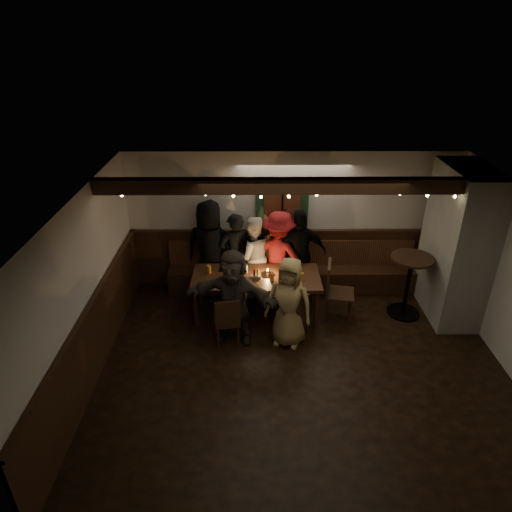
{
  "coord_description": "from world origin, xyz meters",
  "views": [
    {
      "loc": [
        -0.71,
        -5.24,
        4.59
      ],
      "look_at": [
        -0.67,
        1.6,
        1.05
      ],
      "focal_mm": 32.0,
      "sensor_mm": 36.0,
      "label": 1
    }
  ],
  "objects_px": {
    "chair_end": "(334,288)",
    "high_top": "(409,279)",
    "chair_near_right": "(293,314)",
    "person_a": "(210,248)",
    "person_e": "(299,254)",
    "person_b": "(235,255)",
    "person_g": "(289,303)",
    "person_d": "(279,255)",
    "dining_table": "(256,280)",
    "person_f": "(233,297)",
    "chair_near_left": "(227,319)",
    "person_c": "(253,256)"
  },
  "relations": [
    {
      "from": "person_d",
      "to": "person_a",
      "type": "bearing_deg",
      "value": 15.41
    },
    {
      "from": "person_f",
      "to": "high_top",
      "type": "bearing_deg",
      "value": 28.01
    },
    {
      "from": "person_a",
      "to": "person_f",
      "type": "xyz_separation_m",
      "value": [
        0.48,
        -1.46,
        -0.12
      ]
    },
    {
      "from": "person_a",
      "to": "person_f",
      "type": "relative_size",
      "value": 1.15
    },
    {
      "from": "person_a",
      "to": "person_f",
      "type": "height_order",
      "value": "person_a"
    },
    {
      "from": "person_a",
      "to": "person_d",
      "type": "bearing_deg",
      "value": -172.55
    },
    {
      "from": "person_e",
      "to": "chair_near_left",
      "type": "bearing_deg",
      "value": 38.99
    },
    {
      "from": "dining_table",
      "to": "person_a",
      "type": "relative_size",
      "value": 1.19
    },
    {
      "from": "dining_table",
      "to": "person_b",
      "type": "distance_m",
      "value": 0.81
    },
    {
      "from": "person_f",
      "to": "chair_near_left",
      "type": "bearing_deg",
      "value": -108.4
    },
    {
      "from": "chair_end",
      "to": "person_g",
      "type": "xyz_separation_m",
      "value": [
        -0.82,
        -0.7,
        0.16
      ]
    },
    {
      "from": "chair_end",
      "to": "dining_table",
      "type": "bearing_deg",
      "value": 176.86
    },
    {
      "from": "person_g",
      "to": "high_top",
      "type": "bearing_deg",
      "value": 40.31
    },
    {
      "from": "person_g",
      "to": "person_d",
      "type": "bearing_deg",
      "value": 112.91
    },
    {
      "from": "dining_table",
      "to": "person_d",
      "type": "xyz_separation_m",
      "value": [
        0.42,
        0.66,
        0.13
      ]
    },
    {
      "from": "dining_table",
      "to": "person_d",
      "type": "distance_m",
      "value": 0.79
    },
    {
      "from": "chair_near_left",
      "to": "chair_near_right",
      "type": "height_order",
      "value": "chair_near_right"
    },
    {
      "from": "chair_end",
      "to": "high_top",
      "type": "relative_size",
      "value": 0.93
    },
    {
      "from": "dining_table",
      "to": "person_e",
      "type": "xyz_separation_m",
      "value": [
        0.79,
        0.66,
        0.15
      ]
    },
    {
      "from": "chair_near_right",
      "to": "person_g",
      "type": "bearing_deg",
      "value": -150.38
    },
    {
      "from": "person_a",
      "to": "person_g",
      "type": "height_order",
      "value": "person_a"
    },
    {
      "from": "chair_end",
      "to": "high_top",
      "type": "xyz_separation_m",
      "value": [
        1.27,
        0.1,
        0.12
      ]
    },
    {
      "from": "person_a",
      "to": "person_e",
      "type": "relative_size",
      "value": 1.07
    },
    {
      "from": "dining_table",
      "to": "high_top",
      "type": "height_order",
      "value": "high_top"
    },
    {
      "from": "chair_near_right",
      "to": "person_b",
      "type": "height_order",
      "value": "person_b"
    },
    {
      "from": "person_b",
      "to": "chair_near_left",
      "type": "bearing_deg",
      "value": 63.9
    },
    {
      "from": "person_b",
      "to": "person_f",
      "type": "distance_m",
      "value": 1.39
    },
    {
      "from": "chair_near_right",
      "to": "chair_end",
      "type": "distance_m",
      "value": 0.99
    },
    {
      "from": "person_e",
      "to": "chair_near_right",
      "type": "bearing_deg",
      "value": 70.42
    },
    {
      "from": "person_c",
      "to": "chair_near_left",
      "type": "bearing_deg",
      "value": 62.02
    },
    {
      "from": "person_f",
      "to": "chair_near_right",
      "type": "bearing_deg",
      "value": 12.03
    },
    {
      "from": "person_b",
      "to": "person_d",
      "type": "distance_m",
      "value": 0.8
    },
    {
      "from": "dining_table",
      "to": "chair_end",
      "type": "relative_size",
      "value": 2.07
    },
    {
      "from": "chair_near_left",
      "to": "person_c",
      "type": "bearing_deg",
      "value": 75.68
    },
    {
      "from": "high_top",
      "to": "person_b",
      "type": "height_order",
      "value": "person_b"
    },
    {
      "from": "person_d",
      "to": "chair_near_right",
      "type": "bearing_deg",
      "value": 117.73
    },
    {
      "from": "chair_near_right",
      "to": "person_e",
      "type": "bearing_deg",
      "value": 81.54
    },
    {
      "from": "chair_end",
      "to": "person_g",
      "type": "relative_size",
      "value": 0.69
    },
    {
      "from": "chair_near_left",
      "to": "person_g",
      "type": "xyz_separation_m",
      "value": [
        0.95,
        0.06,
        0.26
      ]
    },
    {
      "from": "high_top",
      "to": "person_e",
      "type": "bearing_deg",
      "value": 160.7
    },
    {
      "from": "chair_near_left",
      "to": "person_a",
      "type": "height_order",
      "value": "person_a"
    },
    {
      "from": "person_g",
      "to": "person_e",
      "type": "bearing_deg",
      "value": 98.1
    },
    {
      "from": "chair_near_right",
      "to": "person_c",
      "type": "relative_size",
      "value": 0.57
    },
    {
      "from": "chair_near_left",
      "to": "person_c",
      "type": "distance_m",
      "value": 1.62
    },
    {
      "from": "dining_table",
      "to": "chair_near_left",
      "type": "xyz_separation_m",
      "value": [
        -0.45,
        -0.82,
        -0.22
      ]
    },
    {
      "from": "chair_end",
      "to": "person_b",
      "type": "bearing_deg",
      "value": 155.21
    },
    {
      "from": "chair_near_right",
      "to": "high_top",
      "type": "xyz_separation_m",
      "value": [
        2.01,
        0.75,
        0.2
      ]
    },
    {
      "from": "person_e",
      "to": "person_c",
      "type": "bearing_deg",
      "value": -14.98
    },
    {
      "from": "person_a",
      "to": "person_c",
      "type": "height_order",
      "value": "person_a"
    },
    {
      "from": "chair_end",
      "to": "person_a",
      "type": "height_order",
      "value": "person_a"
    }
  ]
}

